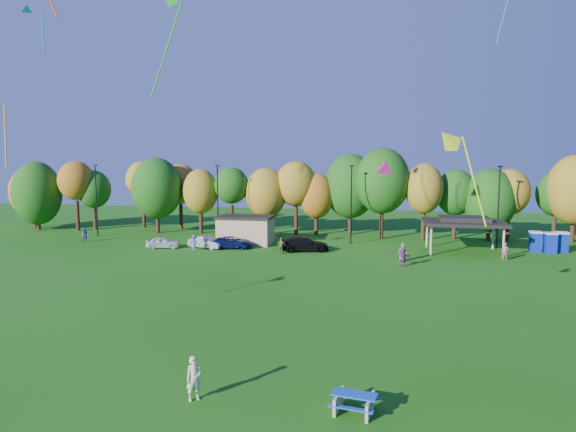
% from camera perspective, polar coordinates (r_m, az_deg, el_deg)
% --- Properties ---
extents(ground, '(160.00, 160.00, 0.00)m').
position_cam_1_polar(ground, '(22.12, -5.60, -20.20)').
color(ground, '#19600F').
rests_on(ground, ground).
extents(tree_line, '(93.57, 10.55, 11.15)m').
position_cam_1_polar(tree_line, '(64.94, 4.68, 2.92)').
color(tree_line, black).
rests_on(tree_line, ground).
extents(lamp_posts, '(64.50, 0.25, 9.09)m').
position_cam_1_polar(lamp_posts, '(59.28, 7.03, 1.58)').
color(lamp_posts, black).
rests_on(lamp_posts, ground).
extents(utility_building, '(6.30, 4.30, 3.25)m').
position_cam_1_polar(utility_building, '(59.63, -4.72, -1.52)').
color(utility_building, tan).
rests_on(utility_building, ground).
extents(pavilion, '(8.20, 6.20, 3.77)m').
position_cam_1_polar(pavilion, '(56.99, 18.95, -0.62)').
color(pavilion, tan).
rests_on(pavilion, ground).
extents(porta_potties, '(3.75, 1.85, 2.18)m').
position_cam_1_polar(porta_potties, '(60.69, 27.02, -2.59)').
color(porta_potties, '#0C269C').
rests_on(porta_potties, ground).
extents(picnic_table, '(1.96, 1.72, 0.76)m').
position_cam_1_polar(picnic_table, '(21.50, 7.38, -19.75)').
color(picnic_table, tan).
rests_on(picnic_table, ground).
extents(kite_flyer, '(0.80, 0.77, 1.85)m').
position_cam_1_polar(kite_flyer, '(22.38, -10.39, -17.33)').
color(kite_flyer, beige).
rests_on(kite_flyer, ground).
extents(car_a, '(3.94, 2.39, 1.25)m').
position_cam_1_polar(car_a, '(58.30, -13.72, -2.88)').
color(car_a, white).
rests_on(car_a, ground).
extents(car_b, '(4.24, 2.34, 1.32)m').
position_cam_1_polar(car_b, '(57.25, -9.09, -2.91)').
color(car_b, '#9E9EA3').
rests_on(car_b, ground).
extents(car_c, '(5.00, 2.98, 1.30)m').
position_cam_1_polar(car_c, '(56.88, -6.21, -2.94)').
color(car_c, '#0D164E').
rests_on(car_c, ground).
extents(car_d, '(5.68, 3.36, 1.54)m').
position_cam_1_polar(car_d, '(54.79, 1.77, -3.13)').
color(car_d, black).
rests_on(car_d, ground).
extents(far_person_0, '(1.21, 0.81, 1.75)m').
position_cam_1_polar(far_person_0, '(55.70, -10.38, -2.97)').
color(far_person_0, '#4B50A5').
rests_on(far_person_0, ground).
extents(far_person_1, '(0.90, 0.75, 1.66)m').
position_cam_1_polar(far_person_1, '(65.35, -21.63, -1.98)').
color(far_person_1, '#4A4393').
rests_on(far_person_1, ground).
extents(far_person_2, '(1.04, 0.56, 1.68)m').
position_cam_1_polar(far_person_2, '(53.37, -0.77, -3.31)').
color(far_person_2, olive).
rests_on(far_person_2, ground).
extents(far_person_3, '(0.75, 0.66, 1.72)m').
position_cam_1_polar(far_person_3, '(54.26, 22.96, -3.65)').
color(far_person_3, '#B15364').
rests_on(far_person_3, ground).
extents(far_person_4, '(1.67, 0.96, 1.72)m').
position_cam_1_polar(far_person_4, '(48.40, 12.62, -4.47)').
color(far_person_4, '#883A8C').
rests_on(far_person_4, ground).
extents(far_person_5, '(0.89, 0.60, 1.76)m').
position_cam_1_polar(far_person_5, '(50.75, 12.63, -3.94)').
color(far_person_5, '#83835A').
rests_on(far_person_5, ground).
extents(kite_1, '(1.92, 2.43, 4.35)m').
position_cam_1_polar(kite_1, '(50.52, -26.98, 19.89)').
color(kite_1, '#0D88CD').
extents(kite_5, '(3.14, 2.18, 5.45)m').
position_cam_1_polar(kite_5, '(28.98, 17.45, 8.00)').
color(kite_5, '#E3FF1A').
extents(kite_9, '(0.97, 1.26, 1.26)m').
position_cam_1_polar(kite_9, '(27.81, 10.68, 5.57)').
color(kite_9, '#E90C97').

